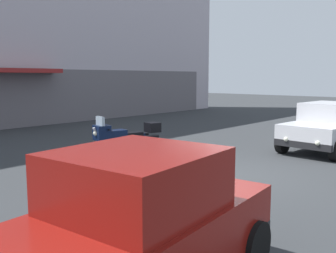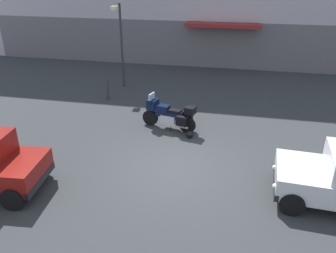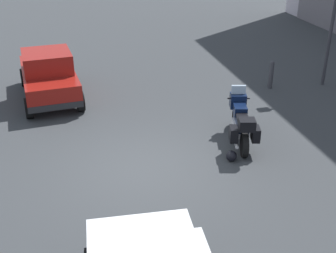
{
  "view_description": "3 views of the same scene",
  "coord_description": "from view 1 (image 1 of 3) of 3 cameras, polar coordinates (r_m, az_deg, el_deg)",
  "views": [
    {
      "loc": [
        -7.85,
        -5.03,
        2.4
      ],
      "look_at": [
        -0.82,
        1.2,
        1.18
      ],
      "focal_mm": 40.69,
      "sensor_mm": 36.0,
      "label": 1
    },
    {
      "loc": [
        1.69,
        -9.06,
        5.83
      ],
      "look_at": [
        -0.36,
        0.6,
        1.16
      ],
      "focal_mm": 36.32,
      "sensor_mm": 36.0,
      "label": 2
    },
    {
      "loc": [
        9.04,
        -1.62,
        5.68
      ],
      "look_at": [
        0.12,
        0.57,
        1.16
      ],
      "focal_mm": 46.73,
      "sensor_mm": 36.0,
      "label": 3
    }
  ],
  "objects": [
    {
      "name": "motorcycle",
      "position": [
        10.71,
        -6.25,
        -2.2
      ],
      "size": [
        2.23,
        1.04,
        1.36
      ],
      "rotation": [
        0.0,
        0.0,
        2.9
      ],
      "color": "black",
      "rests_on": "ground"
    },
    {
      "name": "helmet",
      "position": [
        11.01,
        -0.69,
        -4.43
      ],
      "size": [
        0.28,
        0.28,
        0.28
      ],
      "primitive_type": "sphere",
      "color": "black",
      "rests_on": "ground"
    },
    {
      "name": "car_sedan_far",
      "position": [
        13.8,
        23.45,
        0.07
      ],
      "size": [
        4.66,
        2.16,
        1.56
      ],
      "rotation": [
        0.0,
        0.0,
        3.08
      ],
      "color": "silver",
      "rests_on": "ground"
    },
    {
      "name": "ground_plane",
      "position": [
        9.63,
        8.69,
        -7.11
      ],
      "size": [
        80.0,
        80.0,
        0.0
      ],
      "primitive_type": "plane",
      "color": "#2D3033"
    },
    {
      "name": "car_hatchback_near",
      "position": [
        4.16,
        -5.77,
        -15.15
      ],
      "size": [
        3.98,
        2.11,
        1.64
      ],
      "rotation": [
        0.0,
        0.0,
        3.24
      ],
      "color": "maroon",
      "rests_on": "ground"
    }
  ]
}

